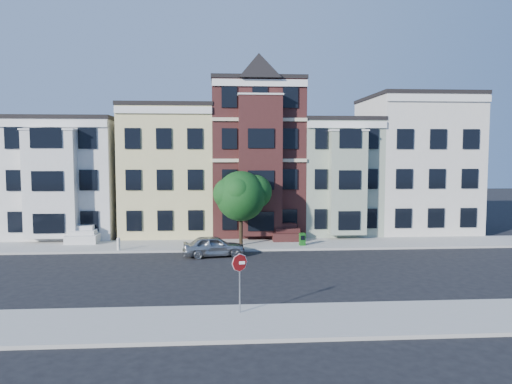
{
  "coord_description": "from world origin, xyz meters",
  "views": [
    {
      "loc": [
        -2.89,
        -26.76,
        6.65
      ],
      "look_at": [
        -0.76,
        3.33,
        4.2
      ],
      "focal_mm": 35.0,
      "sensor_mm": 36.0,
      "label": 1
    }
  ],
  "objects": [
    {
      "name": "street_tree",
      "position": [
        -1.51,
        7.55,
        3.34
      ],
      "size": [
        6.79,
        6.79,
        6.39
      ],
      "primitive_type": null,
      "rotation": [
        0.0,
        0.0,
        0.28
      ],
      "color": "#134915",
      "rests_on": "far_sidewalk"
    },
    {
      "name": "house_white",
      "position": [
        -15.0,
        14.5,
        4.5
      ],
      "size": [
        8.0,
        9.0,
        9.0
      ],
      "primitive_type": "cube",
      "color": "silver",
      "rests_on": "ground"
    },
    {
      "name": "fire_hydrant",
      "position": [
        -9.65,
        6.3,
        0.49
      ],
      "size": [
        0.24,
        0.24,
        0.67
      ],
      "primitive_type": "cylinder",
      "rotation": [
        0.0,
        0.0,
        0.01
      ],
      "color": "beige",
      "rests_on": "far_sidewalk"
    },
    {
      "name": "parked_car",
      "position": [
        -3.36,
        4.61,
        0.67
      ],
      "size": [
        4.1,
        2.11,
        1.34
      ],
      "primitive_type": "imported",
      "rotation": [
        0.0,
        0.0,
        1.71
      ],
      "color": "#9B9EA3",
      "rests_on": "ground"
    },
    {
      "name": "house_green",
      "position": [
        6.5,
        14.5,
        4.5
      ],
      "size": [
        6.0,
        9.0,
        9.0
      ],
      "primitive_type": "cube",
      "color": "gray",
      "rests_on": "ground"
    },
    {
      "name": "house_yellow",
      "position": [
        -7.0,
        14.5,
        5.0
      ],
      "size": [
        7.0,
        9.0,
        10.0
      ],
      "primitive_type": "cube",
      "color": "#D9CC87",
      "rests_on": "ground"
    },
    {
      "name": "ground",
      "position": [
        0.0,
        0.0,
        0.0
      ],
      "size": [
        120.0,
        120.0,
        0.0
      ],
      "primitive_type": "plane",
      "color": "black"
    },
    {
      "name": "house_brown",
      "position": [
        0.0,
        14.5,
        6.0
      ],
      "size": [
        7.0,
        9.0,
        12.0
      ],
      "primitive_type": "cube",
      "color": "#381816",
      "rests_on": "ground"
    },
    {
      "name": "far_sidewalk",
      "position": [
        0.0,
        8.0,
        0.07
      ],
      "size": [
        60.0,
        4.0,
        0.15
      ],
      "primitive_type": "cube",
      "color": "#9E9B93",
      "rests_on": "ground"
    },
    {
      "name": "house_cream",
      "position": [
        13.5,
        14.5,
        5.5
      ],
      "size": [
        8.0,
        9.0,
        11.0
      ],
      "primitive_type": "cube",
      "color": "silver",
      "rests_on": "ground"
    },
    {
      "name": "stop_sign",
      "position": [
        -2.15,
        -7.04,
        1.51
      ],
      "size": [
        0.76,
        0.24,
        2.73
      ],
      "primitive_type": null,
      "rotation": [
        0.0,
        0.0,
        0.18
      ],
      "color": "#A11010",
      "rests_on": "near_sidewalk"
    },
    {
      "name": "newspaper_box",
      "position": [
        2.74,
        7.16,
        0.58
      ],
      "size": [
        0.42,
        0.39,
        0.86
      ],
      "primitive_type": "cube",
      "rotation": [
        0.0,
        0.0,
        0.12
      ],
      "color": "#19611A",
      "rests_on": "far_sidewalk"
    },
    {
      "name": "near_sidewalk",
      "position": [
        0.0,
        -8.0,
        0.07
      ],
      "size": [
        60.0,
        4.0,
        0.15
      ],
      "primitive_type": "cube",
      "color": "#9E9B93",
      "rests_on": "ground"
    }
  ]
}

